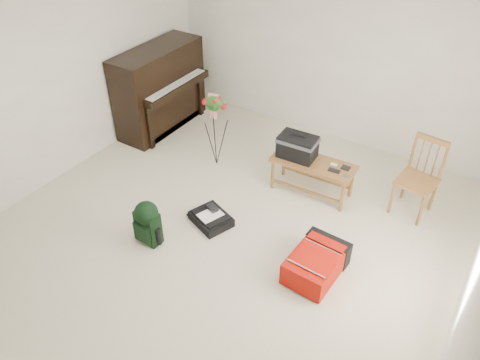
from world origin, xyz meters
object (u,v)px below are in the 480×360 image
Objects in this scene: black_duffel at (211,218)px; flower_stand at (215,130)px; bench at (303,151)px; red_suitcase at (318,260)px; dining_chair at (418,179)px; green_backpack at (147,221)px; piano at (160,90)px.

flower_stand reaches higher than black_duffel.
bench reaches higher than black_duffel.
black_duffel is (-1.38, 0.01, -0.09)m from red_suitcase.
black_duffel is 1.31m from flower_stand.
dining_chair reaches higher than green_backpack.
piano is 2.75× the size of green_backpack.
dining_chair is at bearing -4.85° from flower_stand.
green_backpack is at bearing -97.10° from flower_stand.
dining_chair is (3.86, 0.07, -0.13)m from piano.
green_backpack reaches higher than black_duffel.
bench is 1.39m from dining_chair.
bench is 1.91× the size of black_duffel.
bench is 1.94× the size of green_backpack.
dining_chair is 1.78× the size of green_backpack.
green_backpack is (1.54, -2.07, -0.30)m from piano.
bench is 2.06m from green_backpack.
black_duffel is at bearing -36.64° from piano.
red_suitcase is at bearing -42.67° from flower_stand.
black_duffel is (-0.57, -1.17, -0.49)m from bench.
flower_stand is at bearing -17.59° from piano.
red_suitcase is 1.38m from black_duffel.
piano is 3.66m from red_suitcase.
bench is (2.52, -0.28, -0.04)m from piano.
piano is at bearing -172.13° from dining_chair.
bench is at bearing 64.79° from green_backpack.
piano is 3.86m from dining_chair.
red_suitcase is 2.32m from flower_stand.
green_backpack reaches higher than red_suitcase.
dining_chair is at bearing 11.41° from bench.
dining_chair is 1.37× the size of red_suitcase.
piano reaches higher than black_duffel.
piano reaches higher than bench.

